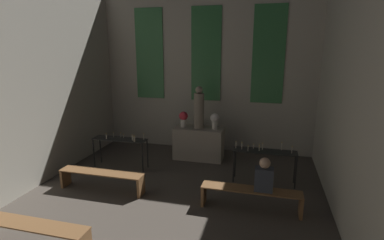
{
  "coord_description": "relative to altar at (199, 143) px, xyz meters",
  "views": [
    {
      "loc": [
        1.94,
        2.53,
        3.27
      ],
      "look_at": [
        0.0,
        10.0,
        1.37
      ],
      "focal_mm": 28.0,
      "sensor_mm": 36.0,
      "label": 1
    }
  ],
  "objects": [
    {
      "name": "pew_back_left",
      "position": [
        -1.7,
        -2.59,
        -0.13
      ],
      "size": [
        2.02,
        0.36,
        0.46
      ],
      "color": "brown",
      "rests_on": "ground_plane"
    },
    {
      "name": "pew_back_right",
      "position": [
        1.7,
        -2.59,
        -0.13
      ],
      "size": [
        2.02,
        0.36,
        0.46
      ],
      "color": "brown",
      "rests_on": "ground_plane"
    },
    {
      "name": "flower_vase_right",
      "position": [
        0.47,
        0.0,
        0.75
      ],
      "size": [
        0.26,
        0.26,
        0.46
      ],
      "color": "beige",
      "rests_on": "altar"
    },
    {
      "name": "candle_rack_left",
      "position": [
        -1.92,
        -1.22,
        0.25
      ],
      "size": [
        1.51,
        0.4,
        1.0
      ],
      "color": "black",
      "rests_on": "ground_plane"
    },
    {
      "name": "candle_rack_right",
      "position": [
        1.92,
        -1.22,
        0.25
      ],
      "size": [
        1.51,
        0.4,
        1.03
      ],
      "color": "black",
      "rests_on": "ground_plane"
    },
    {
      "name": "altar",
      "position": [
        0.0,
        0.0,
        0.0
      ],
      "size": [
        1.44,
        0.67,
        0.94
      ],
      "color": "gray",
      "rests_on": "ground_plane"
    },
    {
      "name": "statue",
      "position": [
        0.0,
        0.0,
        1.04
      ],
      "size": [
        0.3,
        0.3,
        1.23
      ],
      "color": "gray",
      "rests_on": "altar"
    },
    {
      "name": "person_seated",
      "position": [
        1.94,
        -2.59,
        0.3
      ],
      "size": [
        0.36,
        0.24,
        0.7
      ],
      "color": "#383D47",
      "rests_on": "pew_back_right"
    },
    {
      "name": "wall_back",
      "position": [
        0.0,
        0.99,
        2.08
      ],
      "size": [
        6.88,
        0.16,
        5.05
      ],
      "color": "#B2AD9E",
      "rests_on": "ground_plane"
    },
    {
      "name": "pew_third_left",
      "position": [
        -1.7,
        -4.73,
        -0.13
      ],
      "size": [
        2.02,
        0.36,
        0.46
      ],
      "color": "brown",
      "rests_on": "ground_plane"
    },
    {
      "name": "flower_vase_left",
      "position": [
        -0.47,
        0.0,
        0.75
      ],
      "size": [
        0.26,
        0.26,
        0.46
      ],
      "color": "beige",
      "rests_on": "altar"
    }
  ]
}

